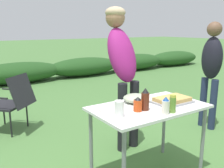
# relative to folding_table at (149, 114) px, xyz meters

# --- Properties ---
(shrub_hedge) EXTENTS (14.40, 0.90, 0.56)m
(shrub_hedge) POSITION_rel_folding_table_xyz_m (0.00, 5.23, -0.38)
(shrub_hedge) COLOR #234C1E
(shrub_hedge) RESTS_ON ground
(folding_table) EXTENTS (1.10, 0.64, 0.74)m
(folding_table) POSITION_rel_folding_table_xyz_m (0.00, 0.00, 0.00)
(folding_table) COLOR white
(folding_table) RESTS_ON ground
(food_tray) EXTENTS (0.38, 0.26, 0.06)m
(food_tray) POSITION_rel_folding_table_xyz_m (0.27, -0.04, 0.10)
(food_tray) COLOR #9E9EA3
(food_tray) RESTS_ON folding_table
(plate_stack) EXTENTS (0.23, 0.23, 0.03)m
(plate_stack) POSITION_rel_folding_table_xyz_m (-0.37, 0.10, 0.09)
(plate_stack) COLOR white
(plate_stack) RESTS_ON folding_table
(mixing_bowl) EXTENTS (0.25, 0.25, 0.08)m
(mixing_bowl) POSITION_rel_folding_table_xyz_m (-0.03, 0.17, 0.12)
(mixing_bowl) COLOR #ADBC99
(mixing_bowl) RESTS_ON folding_table
(paper_cup_stack) EXTENTS (0.08, 0.08, 0.14)m
(paper_cup_stack) POSITION_rel_folding_table_xyz_m (-0.41, -0.08, 0.15)
(paper_cup_stack) COLOR white
(paper_cup_stack) RESTS_ON folding_table
(relish_jar) EXTENTS (0.06, 0.06, 0.16)m
(relish_jar) POSITION_rel_folding_table_xyz_m (0.05, -0.25, 0.16)
(relish_jar) COLOR olive
(relish_jar) RESTS_ON folding_table
(bbq_sauce_bottle) EXTENTS (0.07, 0.07, 0.21)m
(bbq_sauce_bottle) POSITION_rel_folding_table_xyz_m (-0.11, -0.06, 0.17)
(bbq_sauce_bottle) COLOR #562314
(bbq_sauce_bottle) RESTS_ON folding_table
(mayo_bottle) EXTENTS (0.07, 0.07, 0.16)m
(mayo_bottle) POSITION_rel_folding_table_xyz_m (-0.04, -0.25, 0.15)
(mayo_bottle) COLOR silver
(mayo_bottle) RESTS_ON folding_table
(hot_sauce_bottle) EXTENTS (0.08, 0.08, 0.13)m
(hot_sauce_bottle) POSITION_rel_folding_table_xyz_m (-0.18, -0.05, 0.14)
(hot_sauce_bottle) COLOR #CC4214
(hot_sauce_bottle) RESTS_ON folding_table
(standing_person_in_navy_coat) EXTENTS (0.39, 0.52, 1.72)m
(standing_person_in_navy_coat) POSITION_rel_folding_table_xyz_m (0.19, 0.72, 0.43)
(standing_person_in_navy_coat) COLOR black
(standing_person_in_navy_coat) RESTS_ON ground
(standing_person_in_olive_jacket) EXTENTS (0.23, 0.32, 1.56)m
(standing_person_in_olive_jacket) POSITION_rel_folding_table_xyz_m (1.60, 0.48, 0.29)
(standing_person_in_olive_jacket) COLOR #232D4C
(standing_person_in_olive_jacket) RESTS_ON ground
(camp_chair_green_behind_table) EXTENTS (0.74, 0.75, 0.83)m
(camp_chair_green_behind_table) POSITION_rel_folding_table_xyz_m (-0.86, 1.92, -0.20)
(camp_chair_green_behind_table) COLOR #232328
(camp_chair_green_behind_table) RESTS_ON ground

